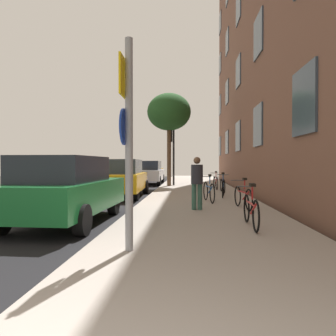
{
  "coord_description": "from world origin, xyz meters",
  "views": [
    {
      "loc": [
        0.67,
        -0.78,
        1.46
      ],
      "look_at": [
        0.03,
        9.24,
        1.32
      ],
      "focal_mm": 34.01,
      "sensor_mm": 36.0,
      "label": 1
    }
  ],
  "objects": [
    {
      "name": "ground_plane",
      "position": [
        -2.4,
        15.0,
        0.0
      ],
      "size": [
        41.8,
        41.8,
        0.0
      ],
      "primitive_type": "plane",
      "color": "#332D28"
    },
    {
      "name": "road_asphalt",
      "position": [
        -4.5,
        15.0,
        0.01
      ],
      "size": [
        7.0,
        38.0,
        0.01
      ],
      "primitive_type": "cube",
      "color": "black",
      "rests_on": "ground"
    },
    {
      "name": "sidewalk",
      "position": [
        1.1,
        15.0,
        0.06
      ],
      "size": [
        4.2,
        38.0,
        0.12
      ],
      "primitive_type": "cube",
      "color": "#9E9389",
      "rests_on": "ground"
    },
    {
      "name": "sign_post",
      "position": [
        -0.26,
        4.04,
        1.95
      ],
      "size": [
        0.16,
        0.6,
        3.26
      ],
      "color": "gray",
      "rests_on": "sidewalk"
    },
    {
      "name": "traffic_light",
      "position": [
        -0.33,
        18.85,
        2.54
      ],
      "size": [
        0.43,
        0.24,
        3.53
      ],
      "color": "black",
      "rests_on": "sidewalk"
    },
    {
      "name": "tree_near",
      "position": [
        -0.47,
        18.24,
        4.51
      ],
      "size": [
        2.61,
        2.61,
        5.53
      ],
      "color": "brown",
      "rests_on": "sidewalk"
    },
    {
      "name": "bicycle_0",
      "position": [
        1.99,
        5.97,
        0.48
      ],
      "size": [
        0.42,
        1.71,
        0.93
      ],
      "color": "black",
      "rests_on": "sidewalk"
    },
    {
      "name": "bicycle_1",
      "position": [
        2.29,
        8.72,
        0.48
      ],
      "size": [
        0.42,
        1.72,
        0.92
      ],
      "color": "black",
      "rests_on": "sidewalk"
    },
    {
      "name": "bicycle_2",
      "position": [
        1.39,
        10.36,
        0.5
      ],
      "size": [
        0.45,
        1.66,
        0.97
      ],
      "color": "black",
      "rests_on": "sidewalk"
    },
    {
      "name": "bicycle_3",
      "position": [
        2.07,
        12.03,
        0.51
      ],
      "size": [
        0.42,
        1.66,
        0.99
      ],
      "color": "black",
      "rests_on": "sidewalk"
    },
    {
      "name": "bicycle_4",
      "position": [
        2.26,
        13.98,
        0.47
      ],
      "size": [
        0.42,
        1.59,
        0.91
      ],
      "color": "black",
      "rests_on": "sidewalk"
    },
    {
      "name": "bicycle_5",
      "position": [
        2.1,
        15.87,
        0.49
      ],
      "size": [
        0.42,
        1.66,
        0.94
      ],
      "color": "black",
      "rests_on": "sidewalk"
    },
    {
      "name": "pedestrian_0",
      "position": [
        0.92,
        8.42,
        0.99
      ],
      "size": [
        0.35,
        0.35,
        1.53
      ],
      "color": "#33594C",
      "rests_on": "sidewalk"
    },
    {
      "name": "car_0",
      "position": [
        -2.28,
        6.67,
        0.84
      ],
      "size": [
        2.01,
        4.22,
        1.62
      ],
      "color": "#19662D",
      "rests_on": "road_asphalt"
    },
    {
      "name": "car_1",
      "position": [
        -2.14,
        12.82,
        0.84
      ],
      "size": [
        1.88,
        4.54,
        1.62
      ],
      "color": "orange",
      "rests_on": "road_asphalt"
    },
    {
      "name": "car_2",
      "position": [
        -2.02,
        20.95,
        0.84
      ],
      "size": [
        1.85,
        4.41,
        1.62
      ],
      "color": "silver",
      "rests_on": "road_asphalt"
    },
    {
      "name": "car_3",
      "position": [
        -2.7,
        27.84,
        0.84
      ],
      "size": [
        1.94,
        4.28,
        1.62
      ],
      "color": "orange",
      "rests_on": "road_asphalt"
    }
  ]
}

